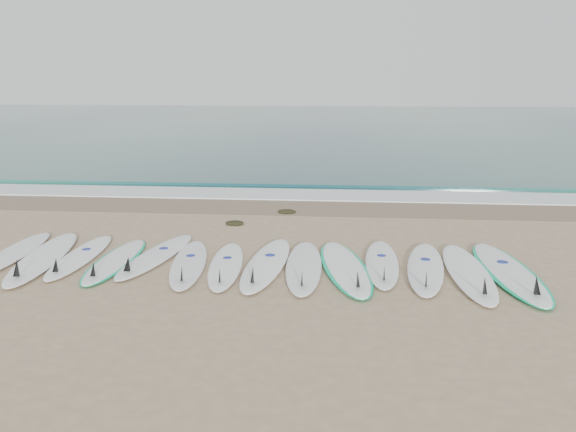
{
  "coord_description": "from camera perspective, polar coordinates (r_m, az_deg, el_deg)",
  "views": [
    {
      "loc": [
        1.36,
        -8.19,
        2.74
      ],
      "look_at": [
        0.48,
        1.6,
        0.4
      ],
      "focal_mm": 35.0,
      "sensor_mm": 36.0,
      "label": 1
    }
  ],
  "objects": [
    {
      "name": "ground",
      "position": [
        8.74,
        -4.11,
        -4.9
      ],
      "size": [
        120.0,
        120.0,
        0.0
      ],
      "primitive_type": "plane",
      "color": "tan"
    },
    {
      "name": "ocean",
      "position": [
        40.81,
        3.23,
        9.54
      ],
      "size": [
        120.0,
        55.0,
        0.03
      ],
      "primitive_type": "cube",
      "color": "#1F5653",
      "rests_on": "ground"
    },
    {
      "name": "wet_sand_band",
      "position": [
        12.67,
        -1.17,
        0.92
      ],
      "size": [
        120.0,
        1.8,
        0.01
      ],
      "primitive_type": "cube",
      "color": "#76644E",
      "rests_on": "ground"
    },
    {
      "name": "foam_band",
      "position": [
        14.03,
        -0.55,
        2.21
      ],
      "size": [
        120.0,
        1.4,
        0.04
      ],
      "primitive_type": "cube",
      "color": "silver",
      "rests_on": "ground"
    },
    {
      "name": "wave_crest",
      "position": [
        15.49,
        -0.0,
        3.39
      ],
      "size": [
        120.0,
        1.0,
        0.1
      ],
      "primitive_type": "cube",
      "color": "#1F5653",
      "rests_on": "ground"
    },
    {
      "name": "surfboard_0",
      "position": [
        10.11,
        -26.22,
        -3.43
      ],
      "size": [
        0.75,
        2.56,
        0.32
      ],
      "rotation": [
        0.0,
        0.0,
        0.09
      ],
      "color": "white",
      "rests_on": "ground"
    },
    {
      "name": "surfboard_1",
      "position": [
        9.64,
        -23.71,
        -3.89
      ],
      "size": [
        1.07,
        2.95,
        0.37
      ],
      "rotation": [
        0.0,
        0.0,
        0.17
      ],
      "color": "white",
      "rests_on": "ground"
    },
    {
      "name": "surfboard_2",
      "position": [
        9.52,
        -20.46,
        -3.87
      ],
      "size": [
        0.63,
        2.45,
        0.31
      ],
      "rotation": [
        0.0,
        0.0,
        0.05
      ],
      "color": "white",
      "rests_on": "ground"
    },
    {
      "name": "surfboard_3",
      "position": [
        9.16,
        -17.17,
        -4.34
      ],
      "size": [
        0.63,
        2.37,
        0.3
      ],
      "rotation": [
        0.0,
        0.0,
        0.02
      ],
      "color": "white",
      "rests_on": "ground"
    },
    {
      "name": "surfboard_4",
      "position": [
        9.2,
        -13.37,
        -3.95
      ],
      "size": [
        0.88,
        2.59,
        0.33
      ],
      "rotation": [
        0.0,
        0.0,
        -0.14
      ],
      "color": "white",
      "rests_on": "ground"
    },
    {
      "name": "surfboard_5",
      "position": [
        8.71,
        -10.08,
        -4.78
      ],
      "size": [
        0.88,
        2.52,
        0.32
      ],
      "rotation": [
        0.0,
        0.0,
        0.15
      ],
      "color": "silver",
      "rests_on": "ground"
    },
    {
      "name": "surfboard_6",
      "position": [
        8.55,
        -6.36,
        -5.01
      ],
      "size": [
        0.72,
        2.39,
        0.3
      ],
      "rotation": [
        0.0,
        0.0,
        0.1
      ],
      "color": "white",
      "rests_on": "ground"
    },
    {
      "name": "surfboard_7",
      "position": [
        8.56,
        -2.26,
        -4.87
      ],
      "size": [
        0.75,
        2.75,
        0.35
      ],
      "rotation": [
        0.0,
        0.0,
        -0.07
      ],
      "color": "white",
      "rests_on": "ground"
    },
    {
      "name": "surfboard_8",
      "position": [
        8.44,
        1.61,
        -5.14
      ],
      "size": [
        0.63,
        2.62,
        0.33
      ],
      "rotation": [
        0.0,
        0.0,
        0.03
      ],
      "color": "white",
      "rests_on": "ground"
    },
    {
      "name": "surfboard_9",
      "position": [
        8.47,
        5.84,
        -5.19
      ],
      "size": [
        1.08,
        2.75,
        0.34
      ],
      "rotation": [
        0.0,
        0.0,
        0.17
      ],
      "color": "white",
      "rests_on": "ground"
    },
    {
      "name": "surfboard_10",
      "position": [
        8.71,
        9.53,
        -4.75
      ],
      "size": [
        0.61,
        2.45,
        0.31
      ],
      "rotation": [
        0.0,
        0.0,
        -0.04
      ],
      "color": "white",
      "rests_on": "ground"
    },
    {
      "name": "surfboard_11",
      "position": [
        8.62,
        13.79,
        -5.13
      ],
      "size": [
        0.9,
        2.63,
        0.33
      ],
      "rotation": [
        0.0,
        0.0,
        -0.14
      ],
      "color": "white",
      "rests_on": "ground"
    },
    {
      "name": "surfboard_12",
      "position": [
        8.58,
        17.91,
        -5.47
      ],
      "size": [
        0.62,
        2.77,
        0.35
      ],
      "rotation": [
        0.0,
        0.0,
        -0.02
      ],
      "color": "white",
      "rests_on": "ground"
    },
    {
      "name": "surfboard_13",
      "position": [
        8.83,
        21.57,
        -5.28
      ],
      "size": [
        0.81,
        2.92,
        0.37
      ],
      "rotation": [
        0.0,
        0.0,
        0.04
      ],
      "color": "white",
      "rests_on": "ground"
    },
    {
      "name": "seaweed_near",
      "position": [
        11.16,
        -5.44,
        -0.69
      ],
      "size": [
        0.37,
        0.29,
        0.07
      ],
      "primitive_type": "ellipsoid",
      "color": "black",
      "rests_on": "ground"
    },
    {
      "name": "seaweed_far",
      "position": [
        12.08,
        -0.12,
        0.47
      ],
      "size": [
        0.39,
        0.3,
        0.08
      ],
      "primitive_type": "ellipsoid",
      "color": "black",
      "rests_on": "ground"
    }
  ]
}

